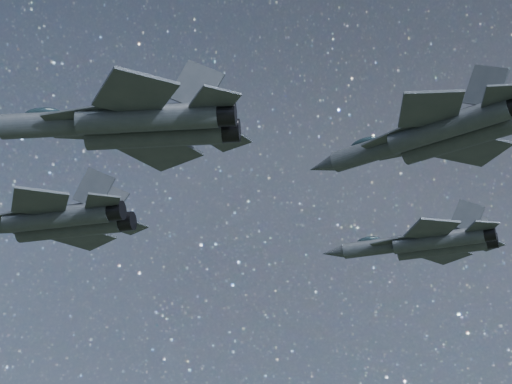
% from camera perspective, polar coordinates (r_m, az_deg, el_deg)
% --- Properties ---
extents(jet_lead, '(19.69, 13.91, 4.99)m').
position_cam_1_polar(jet_lead, '(74.66, -13.78, -1.89)').
color(jet_lead, '#2D3238').
extents(jet_left, '(18.43, 13.09, 4.69)m').
position_cam_1_polar(jet_left, '(87.38, 11.21, -3.35)').
color(jet_left, '#2D3238').
extents(jet_right, '(18.24, 12.49, 4.58)m').
position_cam_1_polar(jet_right, '(53.60, -8.50, 4.52)').
color(jet_right, '#2D3238').
extents(jet_slot, '(18.20, 12.24, 4.59)m').
position_cam_1_polar(jet_slot, '(61.53, 11.90, 3.80)').
color(jet_slot, '#2D3238').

